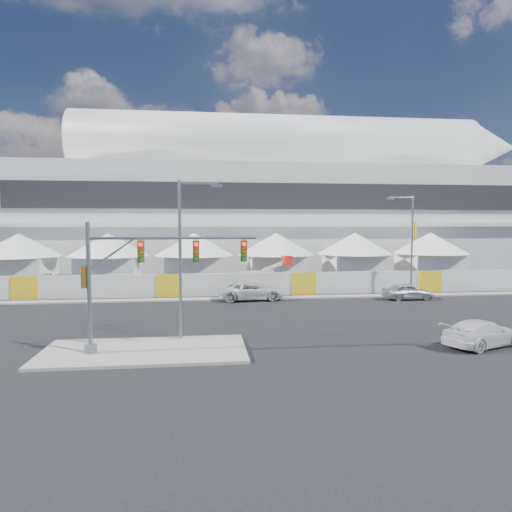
{
  "coord_description": "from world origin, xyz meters",
  "views": [
    {
      "loc": [
        -3.12,
        -25.71,
        6.35
      ],
      "look_at": [
        1.1,
        10.0,
        3.84
      ],
      "focal_mm": 32.0,
      "sensor_mm": 36.0,
      "label": 1
    }
  ],
  "objects": [
    {
      "name": "streetlight_curb",
      "position": [
        15.04,
        12.5,
        5.15
      ],
      "size": [
        2.63,
        0.59,
        8.88
      ],
      "color": "gray",
      "rests_on": "ground"
    },
    {
      "name": "far_curb",
      "position": [
        20.0,
        12.5,
        0.06
      ],
      "size": [
        80.0,
        1.2,
        0.12
      ],
      "primitive_type": "cube",
      "color": "gray",
      "rests_on": "ground"
    },
    {
      "name": "boom_lift",
      "position": [
        1.51,
        16.19,
        0.89
      ],
      "size": [
        6.7,
        2.45,
        3.29
      ],
      "rotation": [
        0.0,
        0.0,
        0.33
      ],
      "color": "red",
      "rests_on": "ground"
    },
    {
      "name": "pickup_curb",
      "position": [
        0.96,
        11.99,
        0.77
      ],
      "size": [
        2.95,
        5.72,
        1.54
      ],
      "primitive_type": "imported",
      "rotation": [
        0.0,
        0.0,
        1.64
      ],
      "color": "silver",
      "rests_on": "ground"
    },
    {
      "name": "streetlight_median",
      "position": [
        -4.09,
        -0.8,
        5.07
      ],
      "size": [
        2.37,
        0.24,
        8.58
      ],
      "color": "gray",
      "rests_on": "median_island"
    },
    {
      "name": "median_island",
      "position": [
        -6.0,
        -3.0,
        0.07
      ],
      "size": [
        10.0,
        5.0,
        0.15
      ],
      "primitive_type": "cube",
      "color": "gray",
      "rests_on": "ground"
    },
    {
      "name": "sedan_silver",
      "position": [
        14.02,
        10.6,
        0.7
      ],
      "size": [
        1.69,
        4.12,
        1.4
      ],
      "primitive_type": "imported",
      "rotation": [
        0.0,
        0.0,
        1.58
      ],
      "color": "#B4B3B9",
      "rests_on": "ground"
    },
    {
      "name": "lot_car_c",
      "position": [
        -15.85,
        19.61,
        0.78
      ],
      "size": [
        3.43,
        5.74,
        1.56
      ],
      "primitive_type": "imported",
      "rotation": [
        0.0,
        0.0,
        1.32
      ],
      "color": "silver",
      "rests_on": "ground"
    },
    {
      "name": "hoarding_fence",
      "position": [
        6.0,
        14.5,
        1.0
      ],
      "size": [
        70.0,
        0.25,
        2.0
      ],
      "primitive_type": "cube",
      "color": "silver",
      "rests_on": "ground"
    },
    {
      "name": "ground",
      "position": [
        0.0,
        0.0,
        0.0
      ],
      "size": [
        160.0,
        160.0,
        0.0
      ],
      "primitive_type": "plane",
      "color": "black",
      "rests_on": "ground"
    },
    {
      "name": "traffic_mast",
      "position": [
        -6.56,
        -3.3,
        3.71
      ],
      "size": [
        8.38,
        0.61,
        6.32
      ],
      "color": "gray",
      "rests_on": "median_island"
    },
    {
      "name": "stadium",
      "position": [
        8.71,
        41.5,
        9.45
      ],
      "size": [
        80.0,
        24.8,
        21.98
      ],
      "color": "silver",
      "rests_on": "ground"
    },
    {
      "name": "pickup_near",
      "position": [
        11.34,
        -3.89,
        0.69
      ],
      "size": [
        3.51,
        5.12,
        1.38
      ],
      "primitive_type": "imported",
      "rotation": [
        0.0,
        0.0,
        1.94
      ],
      "color": "silver",
      "rests_on": "ground"
    },
    {
      "name": "tent_row",
      "position": [
        0.5,
        24.0,
        3.15
      ],
      "size": [
        53.4,
        8.4,
        5.4
      ],
      "color": "white",
      "rests_on": "ground"
    }
  ]
}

